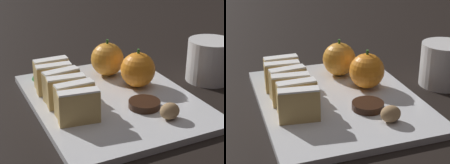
{
  "view_description": "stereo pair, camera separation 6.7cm",
  "coord_description": "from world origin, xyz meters",
  "views": [
    {
      "loc": [
        -0.26,
        -0.56,
        0.31
      ],
      "look_at": [
        0.0,
        0.0,
        0.04
      ],
      "focal_mm": 60.0,
      "sensor_mm": 36.0,
      "label": 1
    },
    {
      "loc": [
        -0.2,
        -0.59,
        0.31
      ],
      "look_at": [
        0.0,
        0.0,
        0.04
      ],
      "focal_mm": 60.0,
      "sensor_mm": 36.0,
      "label": 2
    }
  ],
  "objects": [
    {
      "name": "coffee_mug",
      "position": [
        0.23,
        0.01,
        0.04
      ],
      "size": [
        0.12,
        0.09,
        0.09
      ],
      "color": "white",
      "rests_on": "ground_plane"
    },
    {
      "name": "ground_plane",
      "position": [
        0.0,
        0.0,
        0.0
      ],
      "size": [
        6.0,
        6.0,
        0.0
      ],
      "primitive_type": "plane",
      "color": "black"
    },
    {
      "name": "stollen_slice_fourth",
      "position": [
        -0.08,
        0.03,
        0.04
      ],
      "size": [
        0.07,
        0.03,
        0.06
      ],
      "color": "tan",
      "rests_on": "serving_platter"
    },
    {
      "name": "stollen_slice_sixth",
      "position": [
        -0.08,
        0.1,
        0.04
      ],
      "size": [
        0.07,
        0.02,
        0.06
      ],
      "color": "tan",
      "rests_on": "serving_platter"
    },
    {
      "name": "stollen_slice_fifth",
      "position": [
        -0.09,
        0.06,
        0.04
      ],
      "size": [
        0.07,
        0.02,
        0.06
      ],
      "color": "tan",
      "rests_on": "serving_platter"
    },
    {
      "name": "walnut",
      "position": [
        0.05,
        -0.11,
        0.03
      ],
      "size": [
        0.03,
        0.03,
        0.03
      ],
      "color": "#9E7A51",
      "rests_on": "serving_platter"
    },
    {
      "name": "serving_platter",
      "position": [
        0.0,
        0.0,
        0.01
      ],
      "size": [
        0.28,
        0.35,
        0.01
      ],
      "color": "silver",
      "rests_on": "ground_plane"
    },
    {
      "name": "chocolate_cookie",
      "position": [
        0.03,
        -0.06,
        0.02
      ],
      "size": [
        0.06,
        0.06,
        0.01
      ],
      "color": "black",
      "rests_on": "serving_platter"
    },
    {
      "name": "stollen_slice_third",
      "position": [
        -0.09,
        -0.0,
        0.04
      ],
      "size": [
        0.07,
        0.03,
        0.06
      ],
      "color": "tan",
      "rests_on": "serving_platter"
    },
    {
      "name": "orange_far",
      "position": [
        0.07,
        0.02,
        0.05
      ],
      "size": [
        0.07,
        0.07,
        0.08
      ],
      "color": "orange",
      "rests_on": "serving_platter"
    },
    {
      "name": "evergreen_sprig",
      "position": [
        -0.09,
        0.14,
        0.03
      ],
      "size": [
        0.05,
        0.05,
        0.05
      ],
      "color": "#2D7538",
      "rests_on": "serving_platter"
    },
    {
      "name": "stollen_slice_second",
      "position": [
        -0.08,
        -0.03,
        0.04
      ],
      "size": [
        0.07,
        0.02,
        0.06
      ],
      "color": "tan",
      "rests_on": "serving_platter"
    },
    {
      "name": "orange_near",
      "position": [
        0.04,
        0.1,
        0.05
      ],
      "size": [
        0.07,
        0.07,
        0.08
      ],
      "color": "orange",
      "rests_on": "serving_platter"
    },
    {
      "name": "stollen_slice_front",
      "position": [
        -0.09,
        -0.06,
        0.04
      ],
      "size": [
        0.07,
        0.03,
        0.06
      ],
      "color": "tan",
      "rests_on": "serving_platter"
    }
  ]
}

